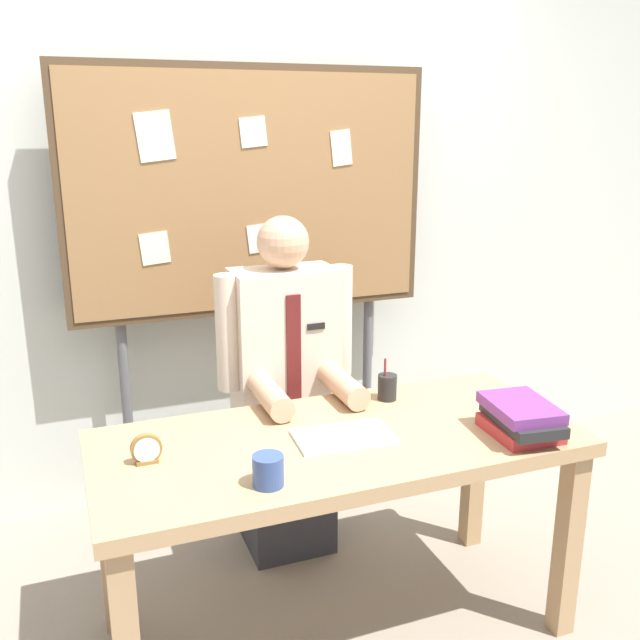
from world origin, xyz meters
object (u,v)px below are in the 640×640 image
object	(u,v)px
desk	(338,463)
person	(286,402)
desk_clock	(146,450)
coffee_mug	(268,471)
pen_holder	(387,387)
book_stack	(521,419)
open_notebook	(344,436)
bulletin_board	(251,198)

from	to	relation	value
desk	person	bearing A→B (deg)	90.00
desk_clock	desk	bearing A→B (deg)	-3.12
desk_clock	coffee_mug	world-z (taller)	desk_clock
coffee_mug	pen_holder	world-z (taller)	pen_holder
book_stack	pen_holder	xyz separation A→B (m)	(-0.27, 0.43, -0.01)
desk_clock	coffee_mug	xyz separation A→B (m)	(0.30, -0.26, 0.00)
open_notebook	pen_holder	distance (m)	0.37
desk_clock	pen_holder	world-z (taller)	pen_holder
desk	person	world-z (taller)	person
person	bulletin_board	world-z (taller)	bulletin_board
book_stack	pen_holder	distance (m)	0.51
pen_holder	bulletin_board	bearing A→B (deg)	110.66
bulletin_board	book_stack	bearing A→B (deg)	-64.90
person	desk_clock	world-z (taller)	person
bulletin_board	pen_holder	bearing A→B (deg)	-69.34
desk_clock	coffee_mug	bearing A→B (deg)	-40.63
desk	pen_holder	distance (m)	0.39
book_stack	pen_holder	world-z (taller)	pen_holder
coffee_mug	open_notebook	bearing A→B (deg)	33.00
desk	bulletin_board	xyz separation A→B (m)	(-0.00, 0.99, 0.77)
person	pen_holder	bearing A→B (deg)	-48.01
person	desk_clock	xyz separation A→B (m)	(-0.61, -0.51, 0.14)
pen_holder	desk_clock	bearing A→B (deg)	-167.77
book_stack	open_notebook	distance (m)	0.58
open_notebook	desk_clock	bearing A→B (deg)	175.09
open_notebook	pen_holder	size ratio (longest dim) A/B	1.98
person	book_stack	bearing A→B (deg)	-53.32
book_stack	desk_clock	xyz separation A→B (m)	(-1.17, 0.24, -0.02)
open_notebook	coffee_mug	distance (m)	0.38
bulletin_board	coffee_mug	world-z (taller)	bulletin_board
desk	bulletin_board	size ratio (longest dim) A/B	0.81
bulletin_board	desk_clock	bearing A→B (deg)	-122.41
book_stack	open_notebook	bearing A→B (deg)	161.49
bulletin_board	desk	bearing A→B (deg)	-89.98
open_notebook	desk_clock	size ratio (longest dim) A/B	3.38
desk	book_stack	world-z (taller)	book_stack
bulletin_board	pen_holder	distance (m)	1.03
person	open_notebook	xyz separation A→B (m)	(0.01, -0.57, 0.10)
desk	open_notebook	size ratio (longest dim) A/B	4.98
desk	book_stack	bearing A→B (deg)	-20.02
desk	desk_clock	size ratio (longest dim) A/B	16.84
person	bulletin_board	distance (m)	0.89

